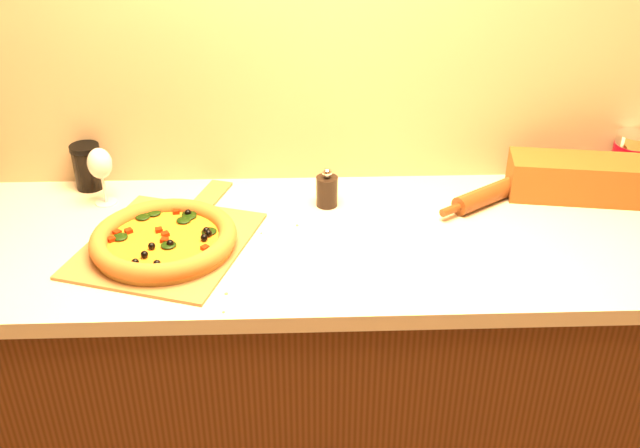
{
  "coord_description": "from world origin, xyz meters",
  "views": [
    {
      "loc": [
        -0.09,
        -0.12,
        1.82
      ],
      "look_at": [
        -0.03,
        1.38,
        0.96
      ],
      "focal_mm": 40.0,
      "sensor_mm": 36.0,
      "label": 1
    }
  ],
  "objects_px": {
    "pepper_grinder": "(327,190)",
    "dark_jar": "(87,166)",
    "pizza_peel": "(170,241)",
    "wine_glass": "(100,165)",
    "pizza": "(164,239)",
    "rolling_pin": "(492,193)",
    "coffee_canister": "(631,157)"
  },
  "relations": [
    {
      "from": "pepper_grinder",
      "to": "dark_jar",
      "type": "relative_size",
      "value": 0.85
    },
    {
      "from": "pizza_peel",
      "to": "pepper_grinder",
      "type": "xyz_separation_m",
      "value": [
        0.4,
        0.18,
        0.04
      ]
    },
    {
      "from": "pizza_peel",
      "to": "wine_glass",
      "type": "xyz_separation_m",
      "value": [
        -0.2,
        0.21,
        0.11
      ]
    },
    {
      "from": "pizza",
      "to": "dark_jar",
      "type": "relative_size",
      "value": 2.71
    },
    {
      "from": "rolling_pin",
      "to": "wine_glass",
      "type": "height_order",
      "value": "wine_glass"
    },
    {
      "from": "pepper_grinder",
      "to": "coffee_canister",
      "type": "height_order",
      "value": "coffee_canister"
    },
    {
      "from": "pizza",
      "to": "wine_glass",
      "type": "height_order",
      "value": "wine_glass"
    },
    {
      "from": "pizza",
      "to": "wine_glass",
      "type": "distance_m",
      "value": 0.33
    },
    {
      "from": "pizza_peel",
      "to": "pepper_grinder",
      "type": "relative_size",
      "value": 5.42
    },
    {
      "from": "pizza_peel",
      "to": "dark_jar",
      "type": "xyz_separation_m",
      "value": [
        -0.27,
        0.31,
        0.06
      ]
    },
    {
      "from": "wine_glass",
      "to": "dark_jar",
      "type": "distance_m",
      "value": 0.13
    },
    {
      "from": "dark_jar",
      "to": "rolling_pin",
      "type": "bearing_deg",
      "value": -6.47
    },
    {
      "from": "pizza_peel",
      "to": "wine_glass",
      "type": "relative_size",
      "value": 3.73
    },
    {
      "from": "pizza_peel",
      "to": "rolling_pin",
      "type": "relative_size",
      "value": 1.86
    },
    {
      "from": "pizza",
      "to": "pepper_grinder",
      "type": "height_order",
      "value": "pepper_grinder"
    },
    {
      "from": "rolling_pin",
      "to": "dark_jar",
      "type": "xyz_separation_m",
      "value": [
        -1.11,
        0.13,
        0.04
      ]
    },
    {
      "from": "rolling_pin",
      "to": "dark_jar",
      "type": "height_order",
      "value": "dark_jar"
    },
    {
      "from": "rolling_pin",
      "to": "coffee_canister",
      "type": "relative_size",
      "value": 2.21
    },
    {
      "from": "pizza",
      "to": "coffee_canister",
      "type": "xyz_separation_m",
      "value": [
        1.27,
        0.33,
        0.04
      ]
    },
    {
      "from": "pizza",
      "to": "pepper_grinder",
      "type": "distance_m",
      "value": 0.46
    },
    {
      "from": "dark_jar",
      "to": "pizza",
      "type": "bearing_deg",
      "value": -52.81
    },
    {
      "from": "pizza",
      "to": "rolling_pin",
      "type": "height_order",
      "value": "pizza"
    },
    {
      "from": "rolling_pin",
      "to": "dark_jar",
      "type": "bearing_deg",
      "value": 173.53
    },
    {
      "from": "coffee_canister",
      "to": "rolling_pin",
      "type": "bearing_deg",
      "value": -164.85
    },
    {
      "from": "dark_jar",
      "to": "coffee_canister",
      "type": "bearing_deg",
      "value": -0.46
    },
    {
      "from": "dark_jar",
      "to": "wine_glass",
      "type": "bearing_deg",
      "value": -56.14
    },
    {
      "from": "pizza_peel",
      "to": "coffee_canister",
      "type": "xyz_separation_m",
      "value": [
        1.27,
        0.3,
        0.07
      ]
    },
    {
      "from": "pizza",
      "to": "dark_jar",
      "type": "xyz_separation_m",
      "value": [
        -0.26,
        0.35,
        0.03
      ]
    },
    {
      "from": "pizza",
      "to": "pizza_peel",
      "type": "bearing_deg",
      "value": 81.84
    },
    {
      "from": "coffee_canister",
      "to": "wine_glass",
      "type": "xyz_separation_m",
      "value": [
        -1.47,
        -0.08,
        0.04
      ]
    },
    {
      "from": "pizza_peel",
      "to": "coffee_canister",
      "type": "relative_size",
      "value": 4.11
    },
    {
      "from": "wine_glass",
      "to": "pizza_peel",
      "type": "bearing_deg",
      "value": -46.47
    }
  ]
}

